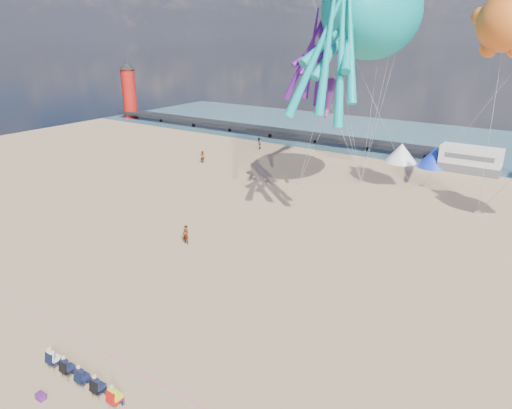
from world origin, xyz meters
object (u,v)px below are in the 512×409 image
Objects in this scene: motorhome_0 at (470,160)px; tent_blue at (434,157)px; tent_white at (401,153)px; sandbag_a at (299,183)px; sandbag_d at (422,185)px; beachgoer_5 at (203,157)px; spectator_row at (83,375)px; kite_teddy_orange at (507,22)px; sandbag_e at (361,182)px; kite_octopus_teal at (373,12)px; beachgoer_1 at (259,143)px; windsock_right at (329,99)px; sandbag_c at (478,212)px; kite_octopus_purple at (343,31)px; standing_person at (186,235)px; sandbag_b at (411,188)px; windsock_left at (342,26)px; lighthouse at (129,94)px; cooler_purple at (41,396)px.

motorhome_0 reaches higher than tent_blue.
tent_white is 8.00× the size of sandbag_a.
beachgoer_5 is at bearing -167.14° from sandbag_d.
beachgoer_5 is (-20.80, 32.85, 0.11)m from spectator_row.
beachgoer_5 is 3.05× the size of sandbag_d.
sandbag_e is at bearing 157.23° from kite_teddy_orange.
kite_teddy_orange is (9.76, 1.46, -0.92)m from kite_octopus_teal.
windsock_right reaches higher than beachgoer_1.
kite_teddy_orange reaches higher than motorhome_0.
tent_blue is 8.00× the size of sandbag_d.
beachgoer_1 is 19.25m from sandbag_e.
tent_blue is at bearing 96.76° from sandbag_d.
motorhome_0 is at bearing 47.10° from sandbag_a.
windsock_right is (-7.19, -8.96, 9.43)m from sandbag_d.
sandbag_d is (-6.28, 5.21, 0.00)m from sandbag_c.
sandbag_a is 15.78m from kite_octopus_purple.
windsock_right reaches higher than sandbag_e.
standing_person is at bearing 115.01° from beachgoer_5.
sandbag_b is at bearing 138.90° from kite_teddy_orange.
kite_teddy_orange reaches higher than tent_blue.
motorhome_0 is 13.20× the size of sandbag_c.
sandbag_a is (-14.15, -15.23, -1.39)m from motorhome_0.
sandbag_d is 18.37m from windsock_left.
beachgoer_5 is 23.46m from kite_octopus_purple.
lighthouse is at bearing 164.90° from sandbag_c.
windsock_right is at bearing 172.59° from kite_octopus_teal.
windsock_left is (2.36, 3.44, 15.78)m from sandbag_a.
spectator_row reaches higher than sandbag_c.
kite_octopus_purple reaches higher than beachgoer_5.
windsock_right is at bearing -128.77° from sandbag_d.
kite_octopus_purple is at bearing -172.48° from sandbag_c.
standing_person is 0.23× the size of windsock_left.
cooler_purple is at bearing -80.69° from kite_octopus_purple.
lighthouse is 1.48× the size of spectator_row.
beachgoer_1 is at bearing 112.22° from cooler_purple.
sandbag_d is 14.86m from windsock_right.
lighthouse is 18.00× the size of sandbag_d.
windsock_left is at bearing -123.44° from tent_blue.
beachgoer_5 is 3.05× the size of sandbag_a.
tent_white reaches higher than sandbag_a.
cooler_purple is at bearing -97.85° from sandbag_d.
beachgoer_5 is at bearing -28.47° from lighthouse.
lighthouse is 6.01× the size of standing_person.
cooler_purple is 38.89m from sandbag_b.
sandbag_c is at bearing -50.35° from tent_white.
standing_person is (47.92, -37.09, -3.75)m from lighthouse.
sandbag_d is 1.00× the size of sandbag_e.
kite_octopus_teal is 7.93m from windsock_left.
kite_octopus_purple reaches higher than windsock_left.
kite_octopus_purple reaches higher than motorhome_0.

